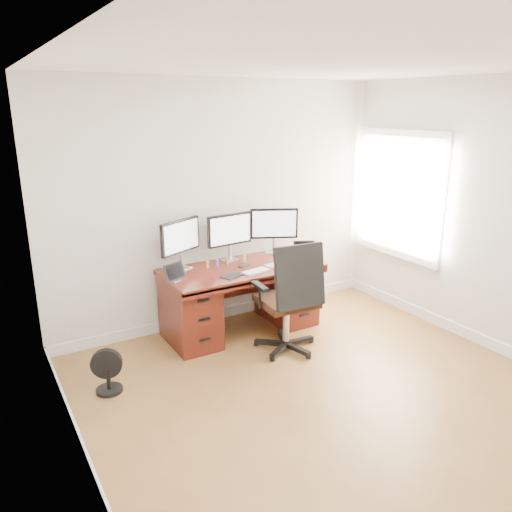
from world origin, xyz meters
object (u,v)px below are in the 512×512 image
office_chair (289,316)px  monitor_center (230,231)px  desk (241,296)px  floor_fan (108,372)px  keyboard (256,271)px

office_chair → monitor_center: 1.17m
desk → floor_fan: bearing=-162.3°
monitor_center → floor_fan: bearing=-159.7°
desk → office_chair: (0.18, -0.68, -0.02)m
desk → floor_fan: 1.70m
office_chair → keyboard: size_ratio=3.99×
floor_fan → keyboard: size_ratio=1.37×
floor_fan → keyboard: (1.65, 0.26, 0.56)m
keyboard → monitor_center: bearing=83.2°
keyboard → desk: bearing=88.1°
office_chair → keyboard: office_chair is taller
office_chair → floor_fan: office_chair is taller
desk → floor_fan: desk is taller
floor_fan → keyboard: bearing=31.7°
desk → monitor_center: 0.72m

